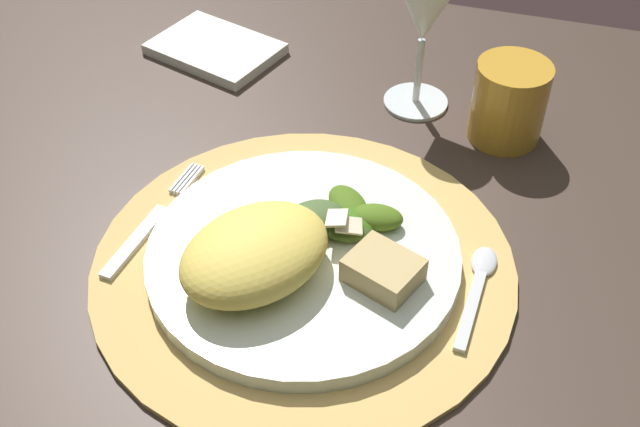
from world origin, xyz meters
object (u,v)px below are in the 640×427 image
napkin (215,49)px  wine_glass (424,14)px  spoon (479,280)px  dining_table (301,339)px  amber_tumbler (509,102)px  dinner_plate (303,256)px  fork (150,223)px

napkin → wine_glass: (0.26, -0.03, 0.10)m
wine_glass → spoon: bearing=-67.0°
dining_table → amber_tumbler: bearing=55.1°
dinner_plate → spoon: 0.15m
dining_table → wine_glass: (0.06, 0.26, 0.25)m
dinner_plate → amber_tumbler: bearing=59.4°
napkin → fork: bearing=-78.6°
fork → wine_glass: size_ratio=1.06×
dinner_plate → fork: size_ratio=1.67×
dinner_plate → wine_glass: size_ratio=1.78×
amber_tumbler → dinner_plate: bearing=-120.6°
fork → amber_tumbler: 0.38m
napkin → amber_tumbler: amber_tumbler is taller
wine_glass → dining_table: bearing=-102.2°
dinner_plate → wine_glass: wine_glass is taller
dining_table → spoon: spoon is taller
spoon → amber_tumbler: bearing=91.8°
dining_table → napkin: napkin is taller
dinner_plate → napkin: size_ratio=1.88×
dinner_plate → amber_tumbler: 0.29m
dining_table → napkin: 0.38m
fork → spoon: 0.30m
spoon → dining_table: bearing=-179.9°
napkin → amber_tumbler: bearing=-10.0°
spoon → amber_tumbler: size_ratio=1.42×
dining_table → napkin: bearing=125.0°
fork → wine_glass: (0.19, 0.27, 0.10)m
fork → dining_table: bearing=7.4°
napkin → wine_glass: bearing=-7.2°
dining_table → wine_glass: size_ratio=9.34×
dinner_plate → fork: dinner_plate is taller
dining_table → napkin: size_ratio=9.89×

